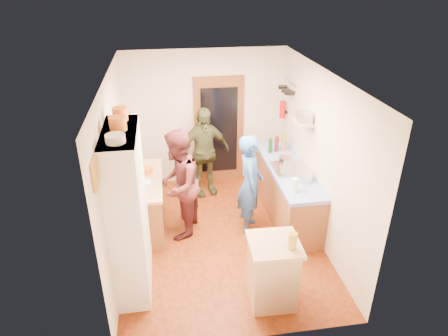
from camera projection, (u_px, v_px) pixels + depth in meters
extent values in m
cube|color=maroon|center=(221.00, 237.00, 6.42)|extent=(3.00, 4.00, 0.02)
cube|color=silver|center=(221.00, 74.00, 5.24)|extent=(3.00, 4.00, 0.02)
cube|color=beige|center=(206.00, 118.00, 7.60)|extent=(3.00, 0.02, 2.60)
cube|color=beige|center=(250.00, 250.00, 4.05)|extent=(3.00, 0.02, 2.60)
cube|color=beige|center=(115.00, 171.00, 5.62)|extent=(0.02, 4.00, 2.60)
cube|color=beige|center=(320.00, 157.00, 6.03)|extent=(0.02, 4.00, 2.60)
cube|color=brown|center=(219.00, 130.00, 7.71)|extent=(0.95, 0.06, 2.10)
cube|color=black|center=(219.00, 131.00, 7.68)|extent=(0.70, 0.02, 1.70)
cube|color=white|center=(129.00, 212.00, 5.03)|extent=(0.40, 1.20, 2.20)
cube|color=white|center=(119.00, 133.00, 4.55)|extent=(0.40, 1.14, 0.04)
cylinder|color=white|center=(115.00, 139.00, 4.22)|extent=(0.21, 0.21, 0.09)
cylinder|color=orange|center=(118.00, 123.00, 4.54)|extent=(0.20, 0.20, 0.16)
cylinder|color=orange|center=(120.00, 114.00, 4.82)|extent=(0.18, 0.18, 0.16)
cube|color=brown|center=(144.00, 205.00, 6.45)|extent=(0.60, 1.40, 0.85)
cube|color=tan|center=(141.00, 181.00, 6.25)|extent=(0.64, 1.44, 0.05)
cube|color=white|center=(143.00, 187.00, 5.85)|extent=(0.24, 0.18, 0.17)
cylinder|color=white|center=(137.00, 178.00, 6.08)|extent=(0.18, 0.18, 0.19)
cylinder|color=orange|center=(146.00, 170.00, 6.43)|extent=(0.22, 0.22, 0.09)
cube|color=tan|center=(143.00, 162.00, 6.76)|extent=(0.34, 0.28, 0.02)
cube|color=brown|center=(286.00, 192.00, 6.83)|extent=(0.60, 2.20, 0.84)
cube|color=#1744BB|center=(288.00, 169.00, 6.63)|extent=(0.62, 2.22, 0.06)
cube|color=silver|center=(290.00, 169.00, 6.52)|extent=(0.55, 0.58, 0.04)
cylinder|color=silver|center=(286.00, 161.00, 6.57)|extent=(0.22, 0.22, 0.14)
cylinder|color=#143F14|center=(270.00, 146.00, 7.08)|extent=(0.08, 0.08, 0.27)
cylinder|color=#591419|center=(277.00, 144.00, 7.14)|extent=(0.08, 0.08, 0.28)
cylinder|color=olive|center=(284.00, 142.00, 7.15)|extent=(0.10, 0.10, 0.33)
cylinder|color=white|center=(295.00, 185.00, 5.86)|extent=(0.12, 0.12, 0.22)
cylinder|color=silver|center=(304.00, 178.00, 6.18)|extent=(0.35, 0.35, 0.11)
cube|color=tan|center=(272.00, 274.00, 5.00)|extent=(0.57, 0.57, 0.86)
cube|color=tan|center=(274.00, 244.00, 4.80)|extent=(0.64, 0.64, 0.05)
cube|color=white|center=(270.00, 241.00, 4.83)|extent=(0.36, 0.29, 0.02)
cylinder|color=#AD9E2D|center=(293.00, 241.00, 4.66)|extent=(0.11, 0.11, 0.21)
cylinder|color=silver|center=(290.00, 83.00, 7.04)|extent=(0.02, 0.65, 0.02)
cylinder|color=black|center=(289.00, 93.00, 6.93)|extent=(0.18, 0.18, 0.05)
cylinder|color=black|center=(286.00, 91.00, 7.12)|extent=(0.16, 0.16, 0.05)
cylinder|color=black|center=(283.00, 87.00, 7.29)|extent=(0.17, 0.17, 0.05)
cube|color=tan|center=(303.00, 122.00, 6.23)|extent=(0.26, 0.42, 0.03)
cube|color=silver|center=(304.00, 117.00, 6.19)|extent=(0.27, 0.33, 0.15)
cube|color=black|center=(285.00, 112.00, 7.46)|extent=(0.06, 0.10, 0.04)
cylinder|color=red|center=(282.00, 109.00, 7.43)|extent=(0.11, 0.11, 0.32)
cube|color=gold|center=(95.00, 174.00, 3.92)|extent=(0.03, 0.25, 0.30)
imported|color=#28529A|center=(252.00, 185.00, 6.25)|extent=(0.48, 0.65, 1.64)
imported|color=#4D1F21|center=(181.00, 184.00, 6.15)|extent=(0.89, 1.02, 1.77)
imported|color=#373C21|center=(204.00, 152.00, 7.29)|extent=(1.07, 0.64, 1.70)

